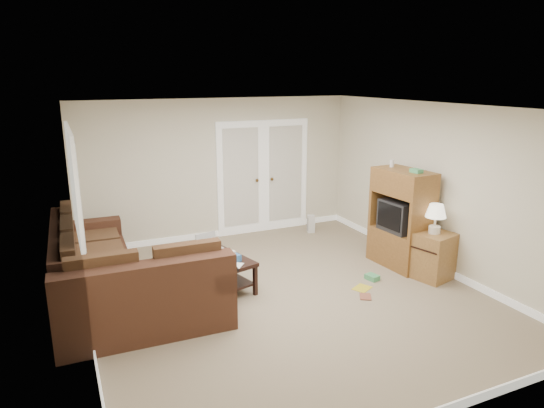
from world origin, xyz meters
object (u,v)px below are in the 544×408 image
coffee_table (218,270)px  tv_armoire (401,218)px  side_cabinet (432,252)px  sectional_sofa (113,279)px

coffee_table → tv_armoire: 2.89m
side_cabinet → tv_armoire: bearing=86.0°
sectional_sofa → tv_armoire: 4.26m
side_cabinet → sectional_sofa: bearing=152.4°
sectional_sofa → tv_armoire: (4.22, -0.36, 0.40)m
coffee_table → tv_armoire: tv_armoire is taller
sectional_sofa → coffee_table: (1.40, 0.02, -0.11)m
sectional_sofa → side_cabinet: size_ratio=2.74×
sectional_sofa → tv_armoire: size_ratio=1.88×
sectional_sofa → side_cabinet: bearing=-11.0°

